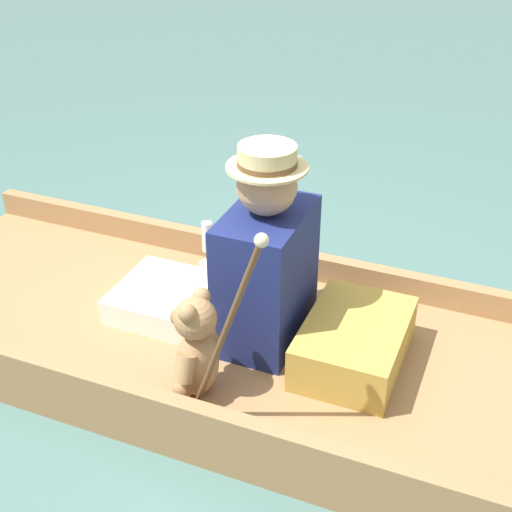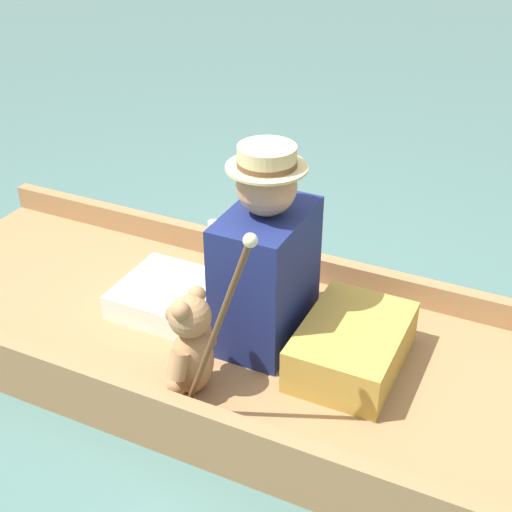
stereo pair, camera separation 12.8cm
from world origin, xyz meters
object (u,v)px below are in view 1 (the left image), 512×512
teddy_bear (196,348)px  walking_cane (231,318)px  seated_person (246,269)px  wine_glass (207,240)px

teddy_bear → walking_cane: 0.34m
seated_person → teddy_bear: (-0.40, 0.02, -0.10)m
teddy_bear → wine_glass: size_ratio=1.90×
wine_glass → teddy_bear: bearing=-156.6°
wine_glass → walking_cane: 1.11m
teddy_bear → wine_glass: teddy_bear is taller
walking_cane → seated_person: bearing=18.3°
walking_cane → teddy_bear: bearing=58.5°
teddy_bear → wine_glass: bearing=23.4°
seated_person → walking_cane: size_ratio=1.04×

